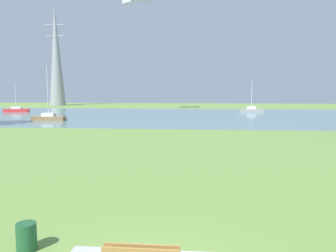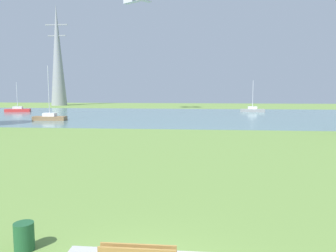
{
  "view_description": "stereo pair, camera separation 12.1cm",
  "coord_description": "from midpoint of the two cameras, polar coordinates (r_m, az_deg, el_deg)",
  "views": [
    {
      "loc": [
        1.25,
        -7.01,
        4.56
      ],
      "look_at": [
        -0.92,
        17.08,
        1.84
      ],
      "focal_mm": 34.82,
      "sensor_mm": 36.0,
      "label": 1
    },
    {
      "loc": [
        1.37,
        -7.0,
        4.56
      ],
      "look_at": [
        -0.92,
        17.08,
        1.84
      ],
      "focal_mm": 34.82,
      "sensor_mm": 36.0,
      "label": 2
    }
  ],
  "objects": [
    {
      "name": "sailboat_brown",
      "position": [
        51.23,
        -19.94,
        1.45
      ],
      "size": [
        4.84,
        1.63,
        8.0
      ],
      "color": "brown",
      "rests_on": "water_surface"
    },
    {
      "name": "sailboat_gray",
      "position": [
        68.42,
        14.61,
        2.76
      ],
      "size": [
        4.92,
        1.94,
        6.37
      ],
      "color": "gray",
      "rests_on": "water_surface"
    },
    {
      "name": "water_surface",
      "position": [
        57.2,
        4.11,
        1.83
      ],
      "size": [
        140.0,
        40.0,
        0.02
      ],
      "primitive_type": "cube",
      "color": "slate",
      "rests_on": "ground"
    },
    {
      "name": "electricity_pylon",
      "position": [
        99.61,
        -18.74,
        11.62
      ],
      "size": [
        6.4,
        4.4,
        28.34
      ],
      "color": "gray",
      "rests_on": "ground"
    },
    {
      "name": "ground_plane",
      "position": [
        29.39,
        2.81,
        -2.53
      ],
      "size": [
        160.0,
        160.0,
        0.0
      ],
      "primitive_type": "plane",
      "color": "olive"
    },
    {
      "name": "sailboat_red",
      "position": [
        73.24,
        -24.77,
        2.6
      ],
      "size": [
        5.03,
        2.87,
        6.07
      ],
      "color": "red",
      "rests_on": "water_surface"
    },
    {
      "name": "litter_bin",
      "position": [
        10.58,
        -23.57,
        -17.31
      ],
      "size": [
        0.56,
        0.56,
        0.8
      ],
      "primitive_type": "cylinder",
      "color": "#1E512D",
      "rests_on": "ground"
    }
  ]
}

